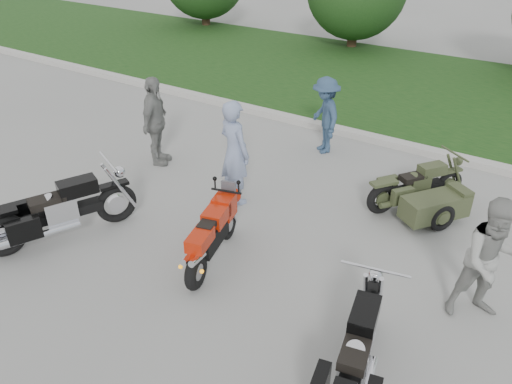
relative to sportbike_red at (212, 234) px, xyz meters
The scene contains 11 objects.
ground 0.84m from the sportbike_red, 149.16° to the right, with size 80.00×80.00×0.00m, color #9A9A95.
curb 5.71m from the sportbike_red, 95.68° to the left, with size 60.00×0.30×0.15m, color #AEABA4.
grass_strip 9.84m from the sportbike_red, 93.29° to the left, with size 60.00×8.00×0.14m, color #2C511B.
sportbike_red is the anchor object (origin of this frame).
cruiser_left 2.66m from the sportbike_red, 159.63° to the right, with size 1.19×2.39×0.98m.
cruiser_right 2.96m from the sportbike_red, 20.36° to the right, with size 0.73×2.37×0.92m.
cruiser_sidecar 3.87m from the sportbike_red, 53.28° to the left, with size 1.65×1.90×0.79m.
person_stripe 1.97m from the sportbike_red, 114.96° to the left, with size 0.71×0.47×1.95m, color #8391B3.
person_grey 3.86m from the sportbike_red, 16.58° to the left, with size 0.86×0.67×1.77m, color gray.
person_denim 4.58m from the sportbike_red, 95.16° to the left, with size 1.09×0.63×1.69m, color #2E4663.
person_back 3.73m from the sportbike_red, 145.75° to the left, with size 1.10×0.46×1.88m, color gray.
Camera 1 is at (4.52, -4.44, 4.84)m, focal length 35.00 mm.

